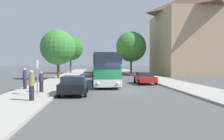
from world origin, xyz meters
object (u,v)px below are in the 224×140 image
object	(u,v)px
bus_middle	(100,66)
pedestrian_waiting_near	(25,78)
bus_stop_sign	(38,73)
pedestrian_waiting_far	(32,85)
tree_left_near	(71,48)
parked_car_left_curb	(74,85)
bus_rear	(99,66)
pedestrian_walking_back	(41,82)
tree_right_near	(131,47)
parked_car_right_near	(145,78)
tree_left_far	(58,48)
bus_front	(105,68)

from	to	relation	value
bus_middle	pedestrian_waiting_near	bearing A→B (deg)	-109.03
bus_stop_sign	pedestrian_waiting_far	size ratio (longest dim) A/B	1.37
tree_left_near	parked_car_left_curb	bearing A→B (deg)	-83.51
bus_rear	bus_stop_sign	size ratio (longest dim) A/B	4.24
bus_middle	parked_car_left_curb	xyz separation A→B (m)	(-2.70, -24.07, -1.04)
pedestrian_walking_back	tree_right_near	world-z (taller)	tree_right_near
parked_car_right_near	pedestrian_walking_back	bearing A→B (deg)	37.65
bus_stop_sign	tree_left_near	world-z (taller)	tree_left_near
parked_car_left_curb	bus_stop_sign	distance (m)	2.84
pedestrian_waiting_far	tree_left_far	xyz separation A→B (m)	(-1.57, 19.67, 3.66)
parked_car_right_near	bus_middle	bearing A→B (deg)	-71.88
bus_rear	parked_car_left_curb	size ratio (longest dim) A/B	2.64
bus_middle	pedestrian_walking_back	bearing A→B (deg)	-102.91
tree_right_near	pedestrian_waiting_far	bearing A→B (deg)	-109.57
parked_car_right_near	tree_left_near	bearing A→B (deg)	-65.22
tree_left_near	bus_middle	bearing A→B (deg)	-57.43
bus_middle	pedestrian_walking_back	size ratio (longest dim) A/B	6.63
bus_rear	tree_left_near	xyz separation A→B (m)	(-6.73, -4.07, 4.19)
tree_left_far	tree_right_near	bearing A→B (deg)	45.62
parked_car_right_near	pedestrian_walking_back	size ratio (longest dim) A/B	2.70
tree_left_near	pedestrian_waiting_near	bearing A→B (deg)	-91.19
bus_middle	tree_right_near	size ratio (longest dim) A/B	1.18
parked_car_left_curb	pedestrian_waiting_far	distance (m)	3.97
tree_left_far	pedestrian_waiting_near	bearing A→B (deg)	-93.07
parked_car_right_near	tree_left_far	size ratio (longest dim) A/B	0.61
bus_stop_sign	bus_middle	bearing A→B (deg)	78.27
bus_front	bus_middle	world-z (taller)	bus_front
parked_car_right_near	tree_right_near	bearing A→B (deg)	-94.24
parked_car_right_near	tree_left_far	bearing A→B (deg)	-34.64
pedestrian_waiting_near	pedestrian_walking_back	world-z (taller)	pedestrian_waiting_near
bus_stop_sign	pedestrian_waiting_near	bearing A→B (deg)	118.42
parked_car_left_curb	bus_rear	bearing A→B (deg)	86.71
bus_front	bus_rear	world-z (taller)	bus_front
parked_car_left_curb	parked_car_right_near	size ratio (longest dim) A/B	0.94
bus_middle	pedestrian_waiting_near	world-z (taller)	bus_middle
tree_left_far	parked_car_left_curb	bearing A→B (deg)	-76.83
pedestrian_waiting_far	tree_left_near	size ratio (longest dim) A/B	0.22
bus_front	tree_left_far	world-z (taller)	tree_left_far
bus_rear	parked_car_left_curb	xyz separation A→B (m)	(-2.82, -38.49, -0.96)
tree_left_far	parked_car_right_near	bearing A→B (deg)	-35.84
bus_front	tree_right_near	xyz separation A→B (m)	(6.75, 21.99, 4.16)
parked_car_left_curb	tree_left_far	xyz separation A→B (m)	(-3.85, 16.43, 4.01)
bus_front	pedestrian_waiting_near	bearing A→B (deg)	-143.89
bus_stop_sign	pedestrian_waiting_near	xyz separation A→B (m)	(-2.08, 3.84, -0.66)
bus_front	tree_left_far	xyz separation A→B (m)	(-6.71, 8.24, 2.93)
bus_middle	tree_left_near	size ratio (longest dim) A/B	1.24
pedestrian_waiting_far	tree_right_near	world-z (taller)	tree_right_near
bus_rear	pedestrian_waiting_far	bearing A→B (deg)	-98.25
tree_left_near	tree_right_near	size ratio (longest dim) A/B	0.95
bus_stop_sign	pedestrian_waiting_near	world-z (taller)	bus_stop_sign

